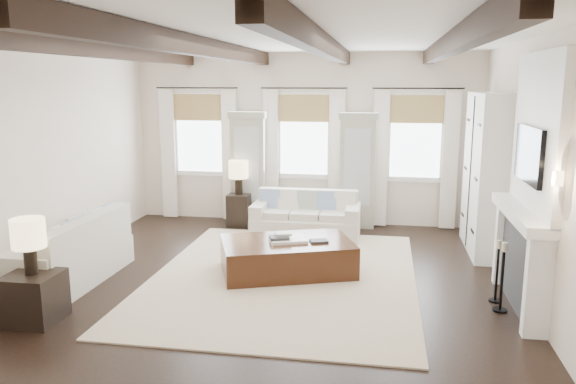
% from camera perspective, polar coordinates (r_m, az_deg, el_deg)
% --- Properties ---
extents(ground, '(7.50, 7.50, 0.00)m').
position_cam_1_polar(ground, '(7.40, -2.53, -9.99)').
color(ground, black).
rests_on(ground, ground).
extents(room_shell, '(6.54, 7.54, 3.22)m').
position_cam_1_polar(room_shell, '(7.71, 4.23, 5.34)').
color(room_shell, '#EFDECA').
rests_on(room_shell, ground).
extents(area_rug, '(3.59, 4.61, 0.02)m').
position_cam_1_polar(area_rug, '(7.87, -0.43, -8.57)').
color(area_rug, beige).
rests_on(area_rug, ground).
extents(sofa_back, '(1.85, 0.84, 0.79)m').
position_cam_1_polar(sofa_back, '(9.80, 1.86, -2.69)').
color(sofa_back, beige).
rests_on(sofa_back, ground).
extents(sofa_left, '(0.98, 2.13, 0.91)m').
position_cam_1_polar(sofa_left, '(8.10, -21.34, -6.08)').
color(sofa_left, beige).
rests_on(sofa_left, ground).
extents(ottoman, '(2.07, 1.67, 0.47)m').
position_cam_1_polar(ottoman, '(7.97, -0.11, -6.62)').
color(ottoman, black).
rests_on(ottoman, ground).
extents(tray, '(0.60, 0.53, 0.04)m').
position_cam_1_polar(tray, '(7.89, 0.01, -4.86)').
color(tray, white).
rests_on(tray, ottoman).
extents(book_lower, '(0.31, 0.28, 0.04)m').
position_cam_1_polar(book_lower, '(7.84, -0.89, -4.66)').
color(book_lower, '#262628').
rests_on(book_lower, tray).
extents(book_upper, '(0.27, 0.24, 0.03)m').
position_cam_1_polar(book_upper, '(7.90, -0.49, -4.27)').
color(book_upper, beige).
rests_on(book_upper, book_lower).
extents(book_loose, '(0.29, 0.25, 0.03)m').
position_cam_1_polar(book_loose, '(7.85, 3.16, -5.01)').
color(book_loose, '#262628').
rests_on(book_loose, ottoman).
extents(side_table_front, '(0.56, 0.56, 0.56)m').
position_cam_1_polar(side_table_front, '(7.02, -24.39, -9.75)').
color(side_table_front, black).
rests_on(side_table_front, ground).
extents(lamp_front, '(0.37, 0.37, 0.63)m').
position_cam_1_polar(lamp_front, '(6.81, -24.87, -4.13)').
color(lamp_front, black).
rests_on(lamp_front, side_table_front).
extents(side_table_back, '(0.41, 0.41, 0.61)m').
position_cam_1_polar(side_table_back, '(10.54, -4.98, -1.84)').
color(side_table_back, black).
rests_on(side_table_back, ground).
extents(lamp_back, '(0.37, 0.37, 0.63)m').
position_cam_1_polar(lamp_back, '(10.40, -5.05, 2.09)').
color(lamp_back, black).
rests_on(lamp_back, side_table_back).
extents(candlestick_near, '(0.17, 0.17, 0.84)m').
position_cam_1_polar(candlestick_near, '(7.12, 20.90, -8.62)').
color(candlestick_near, black).
rests_on(candlestick_near, ground).
extents(candlestick_far, '(0.16, 0.16, 0.78)m').
position_cam_1_polar(candlestick_far, '(7.40, 20.45, -8.03)').
color(candlestick_far, black).
rests_on(candlestick_far, ground).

